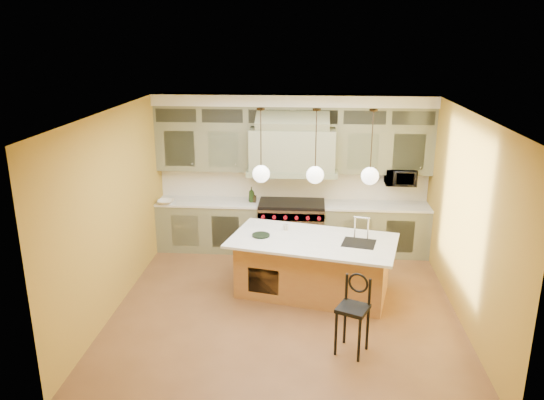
# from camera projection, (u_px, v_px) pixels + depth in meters

# --- Properties ---
(floor) EXTENTS (5.00, 5.00, 0.00)m
(floor) POSITION_uv_depth(u_px,v_px,m) (285.00, 305.00, 7.97)
(floor) COLOR brown
(floor) RESTS_ON ground
(ceiling) EXTENTS (5.00, 5.00, 0.00)m
(ceiling) POSITION_uv_depth(u_px,v_px,m) (287.00, 112.00, 7.11)
(ceiling) COLOR white
(ceiling) RESTS_ON wall_back
(wall_back) EXTENTS (5.00, 0.00, 5.00)m
(wall_back) POSITION_uv_depth(u_px,v_px,m) (293.00, 171.00, 9.92)
(wall_back) COLOR #B28C31
(wall_back) RESTS_ON ground
(wall_front) EXTENTS (5.00, 0.00, 5.00)m
(wall_front) POSITION_uv_depth(u_px,v_px,m) (274.00, 297.00, 5.16)
(wall_front) COLOR #B28C31
(wall_front) RESTS_ON ground
(wall_left) EXTENTS (0.00, 5.00, 5.00)m
(wall_left) POSITION_uv_depth(u_px,v_px,m) (115.00, 210.00, 7.72)
(wall_left) COLOR #B28C31
(wall_left) RESTS_ON ground
(wall_right) EXTENTS (0.00, 5.00, 5.00)m
(wall_right) POSITION_uv_depth(u_px,v_px,m) (466.00, 219.00, 7.36)
(wall_right) COLOR #B28C31
(wall_right) RESTS_ON ground
(back_cabinetry) EXTENTS (5.00, 0.77, 2.90)m
(back_cabinetry) POSITION_uv_depth(u_px,v_px,m) (292.00, 176.00, 9.68)
(back_cabinetry) COLOR #797C5C
(back_cabinetry) RESTS_ON floor
(range) EXTENTS (1.20, 0.74, 0.96)m
(range) POSITION_uv_depth(u_px,v_px,m) (292.00, 226.00, 9.87)
(range) COLOR silver
(range) RESTS_ON floor
(kitchen_island) EXTENTS (2.72, 1.83, 1.35)m
(kitchen_island) POSITION_uv_depth(u_px,v_px,m) (313.00, 265.00, 8.23)
(kitchen_island) COLOR #A5683A
(kitchen_island) RESTS_ON floor
(counter_stool) EXTENTS (0.48, 0.48, 1.04)m
(counter_stool) POSITION_uv_depth(u_px,v_px,m) (354.00, 310.00, 6.65)
(counter_stool) COLOR black
(counter_stool) RESTS_ON floor
(microwave) EXTENTS (0.54, 0.37, 0.30)m
(microwave) POSITION_uv_depth(u_px,v_px,m) (400.00, 177.00, 9.55)
(microwave) COLOR black
(microwave) RESTS_ON back_cabinetry
(oil_bottle_a) EXTENTS (0.11, 0.12, 0.29)m
(oil_bottle_a) POSITION_uv_depth(u_px,v_px,m) (251.00, 195.00, 9.76)
(oil_bottle_a) COLOR black
(oil_bottle_a) RESTS_ON back_cabinetry
(oil_bottle_b) EXTENTS (0.09, 0.09, 0.18)m
(oil_bottle_b) POSITION_uv_depth(u_px,v_px,m) (254.00, 197.00, 9.77)
(oil_bottle_b) COLOR black
(oil_bottle_b) RESTS_ON back_cabinetry
(fruit_bowl) EXTENTS (0.31, 0.31, 0.07)m
(fruit_bowl) POSITION_uv_depth(u_px,v_px,m) (166.00, 202.00, 9.68)
(fruit_bowl) COLOR white
(fruit_bowl) RESTS_ON back_cabinetry
(cup) EXTENTS (0.11, 0.11, 0.09)m
(cup) POSITION_uv_depth(u_px,v_px,m) (286.00, 227.00, 8.43)
(cup) COLOR beige
(cup) RESTS_ON kitchen_island
(pendant_left) EXTENTS (0.26, 0.26, 1.11)m
(pendant_left) POSITION_uv_depth(u_px,v_px,m) (261.00, 172.00, 7.85)
(pendant_left) COLOR #2D2319
(pendant_left) RESTS_ON ceiling
(pendant_center) EXTENTS (0.26, 0.26, 1.11)m
(pendant_center) POSITION_uv_depth(u_px,v_px,m) (315.00, 173.00, 7.79)
(pendant_center) COLOR #2D2319
(pendant_center) RESTS_ON ceiling
(pendant_right) EXTENTS (0.26, 0.26, 1.11)m
(pendant_right) POSITION_uv_depth(u_px,v_px,m) (370.00, 174.00, 7.74)
(pendant_right) COLOR #2D2319
(pendant_right) RESTS_ON ceiling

